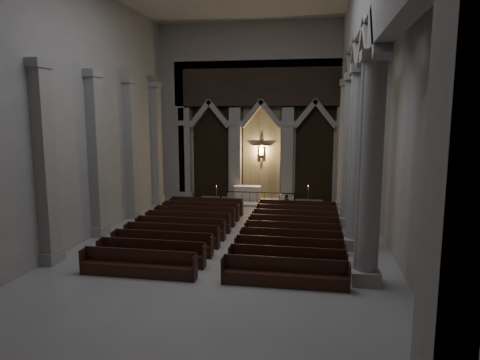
{
  "coord_description": "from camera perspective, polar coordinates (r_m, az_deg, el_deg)",
  "views": [
    {
      "loc": [
        3.62,
        -17.55,
        5.94
      ],
      "look_at": [
        0.02,
        3.0,
        2.74
      ],
      "focal_mm": 32.0,
      "sensor_mm": 36.0,
      "label": 1
    }
  ],
  "objects": [
    {
      "name": "room",
      "position": [
        17.99,
        -1.77,
        14.03
      ],
      "size": [
        24.0,
        24.1,
        12.0
      ],
      "color": "#A29F9A",
      "rests_on": "ground"
    },
    {
      "name": "right_arcade",
      "position": [
        19.06,
        16.04,
        14.09
      ],
      "size": [
        1.0,
        24.0,
        12.0
      ],
      "color": "#9D9A92",
      "rests_on": "ground"
    },
    {
      "name": "worshipper",
      "position": [
        25.28,
        6.2,
        -3.41
      ],
      "size": [
        0.55,
        0.45,
        1.29
      ],
      "primitive_type": "imported",
      "rotation": [
        0.0,
        0.0,
        -0.33
      ],
      "color": "black",
      "rests_on": "ground"
    },
    {
      "name": "altar",
      "position": [
        29.33,
        0.99,
        -1.7
      ],
      "size": [
        1.87,
        0.75,
        0.95
      ],
      "color": "beige",
      "rests_on": "sanctuary_step"
    },
    {
      "name": "candle_stand_right",
      "position": [
        27.32,
        9.03,
        -3.04
      ],
      "size": [
        0.26,
        0.26,
        1.54
      ],
      "color": "#9A642F",
      "rests_on": "ground"
    },
    {
      "name": "pews",
      "position": [
        20.43,
        -0.66,
        -7.22
      ],
      "size": [
        9.84,
        10.59,
        0.99
      ],
      "color": "black",
      "rests_on": "ground"
    },
    {
      "name": "sanctuary_step",
      "position": [
        28.98,
        2.55,
        -2.95
      ],
      "size": [
        8.5,
        2.6,
        0.15
      ],
      "primitive_type": "cube",
      "color": "#9D9A92",
      "rests_on": "ground"
    },
    {
      "name": "candle_stand_left",
      "position": [
        27.98,
        -3.15,
        -2.76
      ],
      "size": [
        0.23,
        0.23,
        1.37
      ],
      "color": "#9A642F",
      "rests_on": "ground"
    },
    {
      "name": "sanctuary_wall",
      "position": [
        29.31,
        2.88,
        10.04
      ],
      "size": [
        14.0,
        0.77,
        12.0
      ],
      "color": "#9D9A92",
      "rests_on": "ground"
    },
    {
      "name": "altar_rail",
      "position": [
        27.86,
        2.28,
        -2.23
      ],
      "size": [
        4.95,
        0.09,
        0.97
      ],
      "color": "black",
      "rests_on": "ground"
    },
    {
      "name": "left_pilasters",
      "position": [
        23.55,
        -16.27,
        3.44
      ],
      "size": [
        0.6,
        13.0,
        8.03
      ],
      "color": "#9D9A92",
      "rests_on": "ground"
    }
  ]
}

